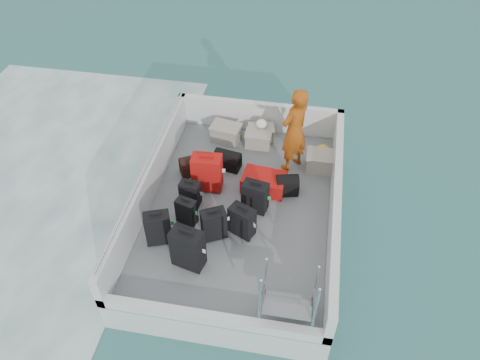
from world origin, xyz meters
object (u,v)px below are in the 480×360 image
object	(u,v)px
suitcase_2	(190,194)
suitcase_6	(242,221)
crate_2	(261,134)
suitcase_3	(188,249)
suitcase_8	(264,182)
crate_1	(258,140)
crate_3	(322,163)
suitcase_7	(255,197)
suitcase_4	(214,225)
suitcase_5	(207,173)
crate_0	(226,133)
passenger	(294,130)
suitcase_1	(187,212)
suitcase_0	(158,228)

from	to	relation	value
suitcase_2	suitcase_6	xyz separation A→B (m)	(1.07, -0.53, 0.04)
suitcase_6	crate_2	distance (m)	2.69
suitcase_3	suitcase_8	distance (m)	2.24
crate_1	crate_3	distance (m)	1.48
suitcase_7	suitcase_4	bearing A→B (deg)	-116.25
suitcase_4	suitcase_3	bearing A→B (deg)	-141.43
suitcase_2	crate_1	bearing A→B (deg)	69.56
suitcase_5	crate_0	xyz separation A→B (m)	(0.06, 1.52, -0.21)
suitcase_2	suitcase_6	bearing A→B (deg)	-20.01
suitcase_6	suitcase_8	xyz separation A→B (m)	(0.22, 1.19, -0.14)
passenger	suitcase_3	bearing A→B (deg)	10.37
suitcase_1	crate_3	bearing A→B (deg)	54.96
suitcase_8	suitcase_2	bearing A→B (deg)	122.83
suitcase_1	suitcase_6	size ratio (longest dim) A/B	0.89
suitcase_2	suitcase_7	distance (m)	1.21
suitcase_0	suitcase_1	distance (m)	0.63
suitcase_0	suitcase_3	world-z (taller)	suitcase_3
crate_0	crate_3	bearing A→B (deg)	-15.98
suitcase_3	crate_0	bearing A→B (deg)	104.69
suitcase_7	suitcase_3	bearing A→B (deg)	-110.51
suitcase_0	suitcase_2	size ratio (longest dim) A/B	1.26
suitcase_2	crate_2	xyz separation A→B (m)	(1.02, 2.15, -0.11)
suitcase_0	suitcase_3	size ratio (longest dim) A/B	0.85
suitcase_3	suitcase_7	bearing A→B (deg)	71.90
suitcase_1	suitcase_8	xyz separation A→B (m)	(1.24, 1.11, -0.11)
suitcase_1	suitcase_4	xyz separation A→B (m)	(0.56, -0.25, 0.04)
suitcase_8	crate_0	size ratio (longest dim) A/B	1.40
suitcase_3	suitcase_7	world-z (taller)	suitcase_3
suitcase_6	passenger	world-z (taller)	passenger
suitcase_7	crate_1	size ratio (longest dim) A/B	1.24
suitcase_8	crate_0	world-z (taller)	crate_0
suitcase_1	suitcase_4	bearing A→B (deg)	-8.01
suitcase_2	passenger	world-z (taller)	passenger
suitcase_3	suitcase_5	bearing A→B (deg)	107.11
suitcase_1	suitcase_7	xyz separation A→B (m)	(1.15, 0.52, 0.05)
suitcase_3	suitcase_6	xyz separation A→B (m)	(0.75, 0.81, -0.09)
suitcase_3	suitcase_8	xyz separation A→B (m)	(0.97, 2.00, -0.23)
suitcase_7	suitcase_2	bearing A→B (deg)	-165.16
suitcase_2	suitcase_5	bearing A→B (deg)	72.84
suitcase_3	suitcase_5	xyz separation A→B (m)	(-0.10, 1.83, -0.01)
suitcase_7	crate_3	bearing A→B (deg)	60.40
suitcase_6	crate_0	bearing A→B (deg)	132.98
suitcase_0	suitcase_8	world-z (taller)	suitcase_0
suitcase_5	crate_1	world-z (taller)	suitcase_5
crate_1	suitcase_3	bearing A→B (deg)	-101.51
suitcase_4	crate_0	size ratio (longest dim) A/B	1.07
suitcase_2	crate_2	bearing A→B (deg)	71.25
crate_1	crate_2	distance (m)	0.21
suitcase_2	suitcase_5	distance (m)	0.55
suitcase_4	suitcase_2	bearing A→B (deg)	103.35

